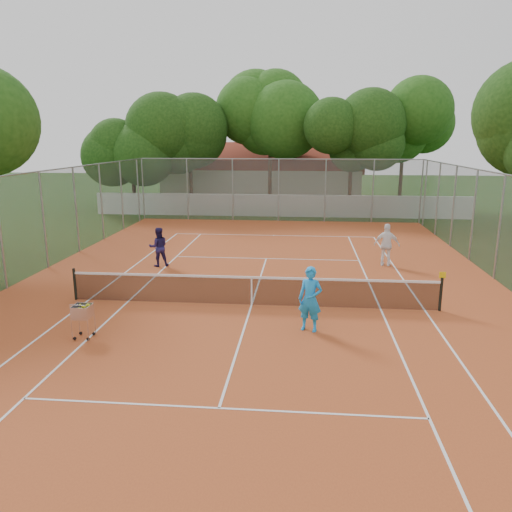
# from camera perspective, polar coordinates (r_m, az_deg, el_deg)

# --- Properties ---
(ground) EXTENTS (120.00, 120.00, 0.00)m
(ground) POSITION_cam_1_polar(r_m,az_deg,el_deg) (16.29, -0.50, -5.67)
(ground) COLOR #17340E
(ground) RESTS_ON ground
(court_pad) EXTENTS (18.00, 34.00, 0.02)m
(court_pad) POSITION_cam_1_polar(r_m,az_deg,el_deg) (16.29, -0.50, -5.64)
(court_pad) COLOR #B34D22
(court_pad) RESTS_ON ground
(court_lines) EXTENTS (10.98, 23.78, 0.01)m
(court_lines) POSITION_cam_1_polar(r_m,az_deg,el_deg) (16.28, -0.50, -5.60)
(court_lines) COLOR white
(court_lines) RESTS_ON court_pad
(tennis_net) EXTENTS (11.88, 0.10, 0.98)m
(tennis_net) POSITION_cam_1_polar(r_m,az_deg,el_deg) (16.13, -0.50, -3.96)
(tennis_net) COLOR black
(tennis_net) RESTS_ON court_pad
(perimeter_fence) EXTENTS (18.00, 34.00, 4.00)m
(perimeter_fence) POSITION_cam_1_polar(r_m,az_deg,el_deg) (15.75, -0.51, 1.22)
(perimeter_fence) COLOR slate
(perimeter_fence) RESTS_ON ground
(boundary_wall) EXTENTS (26.00, 0.30, 1.50)m
(boundary_wall) POSITION_cam_1_polar(r_m,az_deg,el_deg) (34.65, 2.74, 5.78)
(boundary_wall) COLOR silver
(boundary_wall) RESTS_ON ground
(clubhouse) EXTENTS (16.40, 9.00, 4.40)m
(clubhouse) POSITION_cam_1_polar(r_m,az_deg,el_deg) (44.57, 0.78, 9.36)
(clubhouse) COLOR beige
(clubhouse) RESTS_ON ground
(tropical_trees) EXTENTS (29.00, 19.00, 10.00)m
(tropical_trees) POSITION_cam_1_polar(r_m,az_deg,el_deg) (37.35, 3.04, 12.86)
(tropical_trees) COLOR #14350D
(tropical_trees) RESTS_ON ground
(player_near) EXTENTS (0.77, 0.62, 1.84)m
(player_near) POSITION_cam_1_polar(r_m,az_deg,el_deg) (13.99, 6.21, -4.93)
(player_near) COLOR #1B93EB
(player_near) RESTS_ON court_pad
(player_far_left) EXTENTS (0.98, 0.88, 1.65)m
(player_far_left) POSITION_cam_1_polar(r_m,az_deg,el_deg) (21.33, -11.07, 1.02)
(player_far_left) COLOR #201A4E
(player_far_left) RESTS_ON court_pad
(player_far_right) EXTENTS (1.13, 0.68, 1.80)m
(player_far_right) POSITION_cam_1_polar(r_m,az_deg,el_deg) (21.72, 14.73, 1.25)
(player_far_right) COLOR white
(player_far_right) RESTS_ON court_pad
(ball_hopper) EXTENTS (0.50, 0.50, 1.02)m
(ball_hopper) POSITION_cam_1_polar(r_m,az_deg,el_deg) (14.30, -19.17, -6.95)
(ball_hopper) COLOR silver
(ball_hopper) RESTS_ON court_pad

